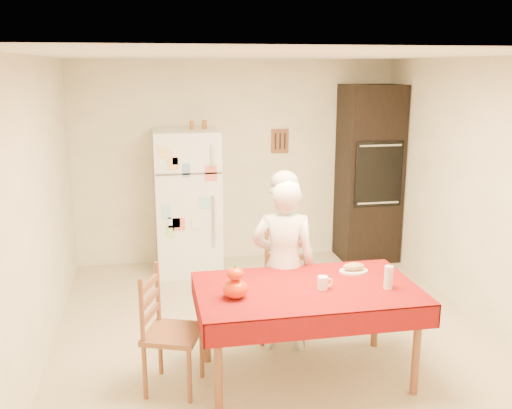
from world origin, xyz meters
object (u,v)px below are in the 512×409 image
object	(u,v)px
oven_cabinet	(369,174)
bread_plate	(354,271)
coffee_mug	(323,283)
pumpkin_lower	(235,289)
chair_far	(285,283)
seated_woman	(284,265)
wine_glass	(389,277)
chair_left	(165,326)
dining_table	(307,295)
refrigerator	(188,202)

from	to	relation	value
oven_cabinet	bread_plate	size ratio (longest dim) A/B	9.17
coffee_mug	pumpkin_lower	distance (m)	0.68
chair_far	seated_woman	world-z (taller)	seated_woman
wine_glass	bread_plate	xyz separation A→B (m)	(-0.14, 0.38, -0.08)
seated_woman	coffee_mug	size ratio (longest dim) A/B	15.21
chair_far	wine_glass	world-z (taller)	chair_far
chair_left	oven_cabinet	bearing A→B (deg)	-25.18
dining_table	coffee_mug	world-z (taller)	coffee_mug
coffee_mug	pumpkin_lower	world-z (taller)	pumpkin_lower
coffee_mug	wine_glass	xyz separation A→B (m)	(0.50, -0.07, 0.04)
chair_far	oven_cabinet	bearing A→B (deg)	69.63
pumpkin_lower	bread_plate	distance (m)	1.09
dining_table	oven_cabinet	bearing A→B (deg)	59.96
dining_table	bread_plate	xyz separation A→B (m)	(0.46, 0.24, 0.08)
bread_plate	refrigerator	bearing A→B (deg)	116.15
chair_left	bread_plate	distance (m)	1.59
oven_cabinet	bread_plate	bearing A→B (deg)	-114.04
pumpkin_lower	wine_glass	size ratio (longest dim) A/B	1.06
refrigerator	coffee_mug	size ratio (longest dim) A/B	17.00
refrigerator	dining_table	distance (m)	2.75
refrigerator	chair_far	xyz separation A→B (m)	(0.73, -1.90, -0.34)
coffee_mug	bread_plate	xyz separation A→B (m)	(0.36, 0.30, -0.04)
chair_left	pumpkin_lower	xyz separation A→B (m)	(0.52, -0.16, 0.32)
coffee_mug	seated_woman	bearing A→B (deg)	106.05
coffee_mug	chair_far	bearing A→B (deg)	96.65
dining_table	pumpkin_lower	world-z (taller)	pumpkin_lower
dining_table	chair_far	size ratio (longest dim) A/B	1.79
seated_woman	coffee_mug	bearing A→B (deg)	119.98
pumpkin_lower	bread_plate	xyz separation A→B (m)	(1.04, 0.34, -0.06)
dining_table	seated_woman	bearing A→B (deg)	96.71
refrigerator	pumpkin_lower	distance (m)	2.76
refrigerator	chair_left	bearing A→B (deg)	-98.10
chair_far	seated_woman	size ratio (longest dim) A/B	0.62
oven_cabinet	coffee_mug	distance (m)	3.13
coffee_mug	pumpkin_lower	size ratio (longest dim) A/B	0.54
refrigerator	bread_plate	bearing A→B (deg)	-63.85
dining_table	chair_left	xyz separation A→B (m)	(-1.09, 0.06, -0.18)
refrigerator	bread_plate	distance (m)	2.69
dining_table	wine_glass	size ratio (longest dim) A/B	9.66
coffee_mug	wine_glass	size ratio (longest dim) A/B	0.57
chair_left	pumpkin_lower	world-z (taller)	chair_left
chair_left	wine_glass	world-z (taller)	chair_left
oven_cabinet	chair_far	world-z (taller)	oven_cabinet
refrigerator	wine_glass	distance (m)	3.08
chair_far	chair_left	distance (m)	1.30
bread_plate	wine_glass	bearing A→B (deg)	-69.92
refrigerator	coffee_mug	xyz separation A→B (m)	(0.82, -2.71, -0.04)
bread_plate	chair_left	bearing A→B (deg)	-173.18
seated_woman	wine_glass	world-z (taller)	seated_woman
seated_woman	pumpkin_lower	world-z (taller)	seated_woman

